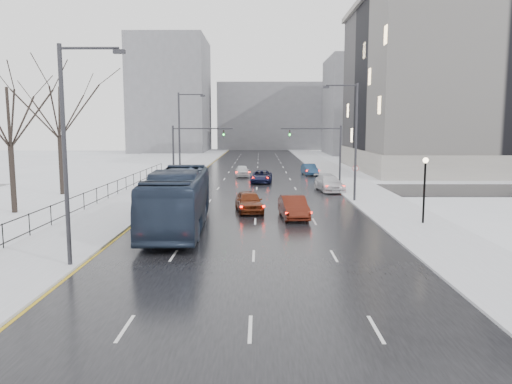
{
  "coord_description": "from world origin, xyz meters",
  "views": [
    {
      "loc": [
        0.3,
        -2.16,
        6.45
      ],
      "look_at": [
        0.08,
        27.65,
        2.5
      ],
      "focal_mm": 35.0,
      "sensor_mm": 36.0,
      "label": 1
    }
  ],
  "objects_px": {
    "streetlight_l_far": "(181,134)",
    "sedan_center_near": "(249,201)",
    "tree_park_e": "(63,195)",
    "tree_park_d": "(15,214)",
    "sedan_right_distant": "(309,169)",
    "bus": "(178,200)",
    "streetlight_r_mid": "(353,136)",
    "mast_signal_right": "(330,150)",
    "sedan_right_cross": "(261,177)",
    "no_uturn_sign": "(355,171)",
    "sedan_center_far": "(242,171)",
    "lamppost_r_mid": "(425,181)",
    "sedan_right_near": "(293,207)",
    "streetlight_l_near": "(69,145)",
    "mast_signal_left": "(184,150)",
    "sedan_right_far": "(329,183)"
  },
  "relations": [
    {
      "from": "bus",
      "to": "sedan_center_near",
      "type": "height_order",
      "value": "bus"
    },
    {
      "from": "tree_park_e",
      "to": "sedan_right_distant",
      "type": "xyz_separation_m",
      "value": [
        25.08,
        19.44,
        0.77
      ]
    },
    {
      "from": "tree_park_e",
      "to": "streetlight_l_far",
      "type": "relative_size",
      "value": 1.35
    },
    {
      "from": "bus",
      "to": "sedan_right_near",
      "type": "relative_size",
      "value": 2.83
    },
    {
      "from": "mast_signal_left",
      "to": "sedan_right_distant",
      "type": "height_order",
      "value": "mast_signal_left"
    },
    {
      "from": "tree_park_e",
      "to": "streetlight_r_mid",
      "type": "xyz_separation_m",
      "value": [
        26.37,
        -4.0,
        5.62
      ]
    },
    {
      "from": "no_uturn_sign",
      "to": "sedan_center_far",
      "type": "relative_size",
      "value": 0.63
    },
    {
      "from": "sedan_right_near",
      "to": "sedan_center_far",
      "type": "bearing_deg",
      "value": 93.75
    },
    {
      "from": "streetlight_r_mid",
      "to": "sedan_center_far",
      "type": "bearing_deg",
      "value": 115.47
    },
    {
      "from": "no_uturn_sign",
      "to": "sedan_right_distant",
      "type": "xyz_separation_m",
      "value": [
        -2.32,
        19.44,
        -1.53
      ]
    },
    {
      "from": "tree_park_d",
      "to": "sedan_right_near",
      "type": "distance_m",
      "value": 20.56
    },
    {
      "from": "tree_park_d",
      "to": "sedan_right_cross",
      "type": "relative_size",
      "value": 2.51
    },
    {
      "from": "sedan_center_far",
      "to": "sedan_right_distant",
      "type": "height_order",
      "value": "sedan_center_far"
    },
    {
      "from": "sedan_right_far",
      "to": "sedan_center_far",
      "type": "distance_m",
      "value": 16.93
    },
    {
      "from": "no_uturn_sign",
      "to": "mast_signal_right",
      "type": "bearing_deg",
      "value": 115.11
    },
    {
      "from": "tree_park_d",
      "to": "streetlight_l_near",
      "type": "height_order",
      "value": "streetlight_l_near"
    },
    {
      "from": "tree_park_e",
      "to": "streetlight_r_mid",
      "type": "distance_m",
      "value": 27.25
    },
    {
      "from": "tree_park_d",
      "to": "sedan_right_cross",
      "type": "distance_m",
      "value": 27.37
    },
    {
      "from": "streetlight_l_far",
      "to": "sedan_center_near",
      "type": "xyz_separation_m",
      "value": [
        7.67,
        -17.14,
        -4.79
      ]
    },
    {
      "from": "streetlight_l_far",
      "to": "sedan_center_far",
      "type": "relative_size",
      "value": 2.33
    },
    {
      "from": "sedan_right_cross",
      "to": "sedan_right_distant",
      "type": "xyz_separation_m",
      "value": [
        6.38,
        9.1,
        0.04
      ]
    },
    {
      "from": "streetlight_r_mid",
      "to": "sedan_right_cross",
      "type": "bearing_deg",
      "value": 118.13
    },
    {
      "from": "streetlight_l_near",
      "to": "sedan_right_far",
      "type": "relative_size",
      "value": 1.87
    },
    {
      "from": "no_uturn_sign",
      "to": "sedan_right_distant",
      "type": "distance_m",
      "value": 19.64
    },
    {
      "from": "bus",
      "to": "sedan_right_distant",
      "type": "xyz_separation_m",
      "value": [
        11.68,
        34.89,
        -1.13
      ]
    },
    {
      "from": "tree_park_d",
      "to": "no_uturn_sign",
      "type": "distance_m",
      "value": 28.88
    },
    {
      "from": "tree_park_e",
      "to": "streetlight_l_far",
      "type": "height_order",
      "value": "streetlight_l_far"
    },
    {
      "from": "tree_park_d",
      "to": "lamppost_r_mid",
      "type": "bearing_deg",
      "value": -7.91
    },
    {
      "from": "streetlight_l_far",
      "to": "sedan_right_distant",
      "type": "xyz_separation_m",
      "value": [
        15.05,
        11.44,
        -4.85
      ]
    },
    {
      "from": "tree_park_e",
      "to": "sedan_right_near",
      "type": "height_order",
      "value": "tree_park_e"
    },
    {
      "from": "streetlight_r_mid",
      "to": "bus",
      "type": "distance_m",
      "value": 17.69
    },
    {
      "from": "sedan_right_cross",
      "to": "sedan_center_far",
      "type": "height_order",
      "value": "sedan_center_far"
    },
    {
      "from": "streetlight_r_mid",
      "to": "sedan_right_cross",
      "type": "xyz_separation_m",
      "value": [
        -7.67,
        14.34,
        -4.89
      ]
    },
    {
      "from": "streetlight_l_near",
      "to": "sedan_center_far",
      "type": "relative_size",
      "value": 2.33
    },
    {
      "from": "tree_park_e",
      "to": "mast_signal_right",
      "type": "height_order",
      "value": "tree_park_e"
    },
    {
      "from": "mast_signal_left",
      "to": "sedan_center_far",
      "type": "height_order",
      "value": "mast_signal_left"
    },
    {
      "from": "no_uturn_sign",
      "to": "sedan_right_distant",
      "type": "relative_size",
      "value": 0.61
    },
    {
      "from": "sedan_right_far",
      "to": "sedan_right_distant",
      "type": "bearing_deg",
      "value": 83.32
    },
    {
      "from": "tree_park_d",
      "to": "sedan_right_far",
      "type": "distance_m",
      "value": 28.17
    },
    {
      "from": "tree_park_e",
      "to": "lamppost_r_mid",
      "type": "relative_size",
      "value": 3.15
    },
    {
      "from": "sedan_right_far",
      "to": "streetlight_l_near",
      "type": "bearing_deg",
      "value": -127.47
    },
    {
      "from": "streetlight_r_mid",
      "to": "sedan_right_cross",
      "type": "relative_size",
      "value": 2.01
    },
    {
      "from": "streetlight_r_mid",
      "to": "streetlight_l_near",
      "type": "distance_m",
      "value": 25.82
    },
    {
      "from": "sedan_right_near",
      "to": "sedan_right_cross",
      "type": "bearing_deg",
      "value": 90.32
    },
    {
      "from": "streetlight_l_far",
      "to": "lamppost_r_mid",
      "type": "relative_size",
      "value": 2.34
    },
    {
      "from": "lamppost_r_mid",
      "to": "sedan_center_near",
      "type": "height_order",
      "value": "lamppost_r_mid"
    },
    {
      "from": "tree_park_d",
      "to": "sedan_right_distant",
      "type": "bearing_deg",
      "value": 50.02
    },
    {
      "from": "sedan_right_cross",
      "to": "streetlight_r_mid",
      "type": "bearing_deg",
      "value": -58.3
    },
    {
      "from": "streetlight_l_near",
      "to": "sedan_right_cross",
      "type": "height_order",
      "value": "streetlight_l_near"
    },
    {
      "from": "bus",
      "to": "sedan_right_cross",
      "type": "xyz_separation_m",
      "value": [
        5.3,
        25.79,
        -1.17
      ]
    }
  ]
}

